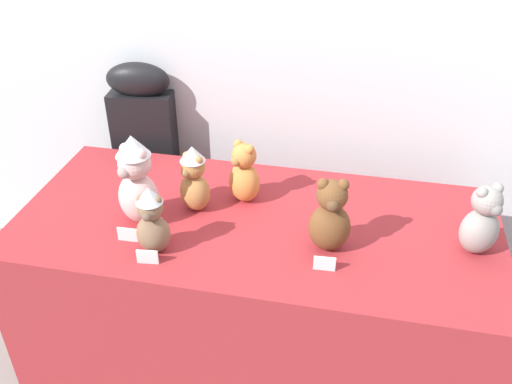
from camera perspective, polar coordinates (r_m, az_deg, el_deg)
wall_back at (r=2.33m, az=3.44°, el=18.19°), size 7.00×0.08×2.60m
display_table at (r=2.23m, az=0.00°, el=-10.44°), size 1.73×0.79×0.72m
instrument_case at (r=2.68m, az=-10.92°, el=2.11°), size 0.29×0.15×1.08m
teddy_bear_ash at (r=1.93m, az=22.13°, el=-2.83°), size 0.17×0.16×0.26m
teddy_bear_chestnut at (r=1.81m, az=7.63°, el=-2.59°), size 0.15×0.14×0.27m
teddy_bear_mocha at (r=1.82m, az=-10.63°, el=-2.93°), size 0.12×0.10×0.25m
teddy_bear_blush at (r=1.95m, az=-12.14°, el=1.13°), size 0.19×0.18×0.34m
teddy_bear_ginger at (r=2.05m, az=-1.23°, el=1.86°), size 0.16×0.16×0.24m
teddy_bear_caramel at (r=2.00m, az=-6.38°, el=1.31°), size 0.15×0.14×0.26m
name_card_front_left at (r=1.78m, az=7.04°, el=-7.29°), size 0.07×0.01×0.05m
name_card_front_middle at (r=1.94m, az=-13.02°, el=-4.27°), size 0.07×0.01×0.05m
name_card_front_right at (r=1.83m, az=-11.07°, el=-6.55°), size 0.07×0.02×0.05m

